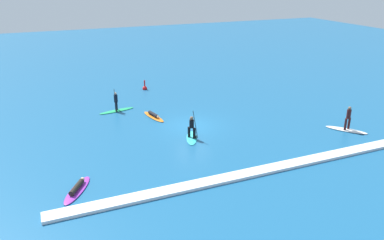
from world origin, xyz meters
TOP-DOWN VIEW (x-y plane):
  - ground_plane at (0.00, 0.00)m, footprint 120.00×120.00m
  - surfer_on_white_board at (10.66, -5.46)m, footprint 2.44×2.88m
  - surfer_on_teal_board at (-0.96, -2.26)m, footprint 1.64×2.60m
  - surfer_on_orange_board at (-2.25, 3.03)m, footprint 1.32×3.08m
  - surfer_on_green_board at (-4.82, 5.72)m, footprint 3.27×1.21m
  - surfer_on_purple_board at (-9.62, -6.43)m, footprint 2.18×2.99m
  - marker_buoy at (-0.69, 11.21)m, footprint 0.48×0.48m
  - wave_crest at (0.00, -8.56)m, footprint 23.21×0.90m

SIDE VIEW (x-z plane):
  - ground_plane at x=0.00m, z-range 0.00..0.00m
  - wave_crest at x=0.00m, z-range 0.00..0.18m
  - surfer_on_orange_board at x=-2.25m, z-range -0.07..0.32m
  - surfer_on_purple_board at x=-9.62m, z-range -0.07..0.34m
  - marker_buoy at x=-0.69m, z-range -0.38..0.73m
  - surfer_on_green_board at x=-4.82m, z-range -0.62..1.48m
  - surfer_on_white_board at x=10.66m, z-range -0.53..1.42m
  - surfer_on_teal_board at x=-0.96m, z-range -0.63..1.60m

